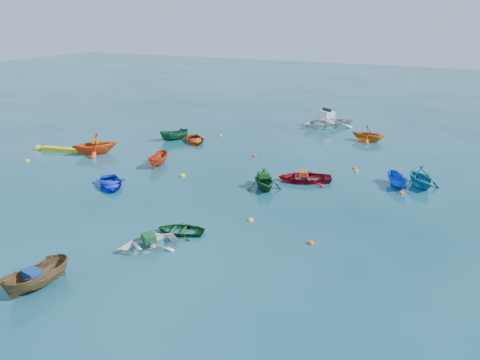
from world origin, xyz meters
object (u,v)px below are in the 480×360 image
at_px(dinghy_white_near, 147,247).
at_px(kayak_yellow, 61,151).
at_px(motorboat_white, 326,127).
at_px(dinghy_blue_sw, 110,187).

xyz_separation_m(dinghy_white_near, kayak_yellow, (-15.39, 10.11, 0.00)).
relative_size(dinghy_white_near, kayak_yellow, 0.72).
bearing_deg(motorboat_white, kayak_yellow, -98.14).
relative_size(dinghy_blue_sw, motorboat_white, 0.59).
bearing_deg(dinghy_blue_sw, dinghy_white_near, -85.08).
relative_size(kayak_yellow, motorboat_white, 0.77).
height_order(dinghy_blue_sw, dinghy_white_near, dinghy_blue_sw).
xyz_separation_m(dinghy_blue_sw, dinghy_white_near, (6.79, -5.56, 0.00)).
relative_size(dinghy_blue_sw, kayak_yellow, 0.76).
bearing_deg(kayak_yellow, dinghy_blue_sw, -129.13).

